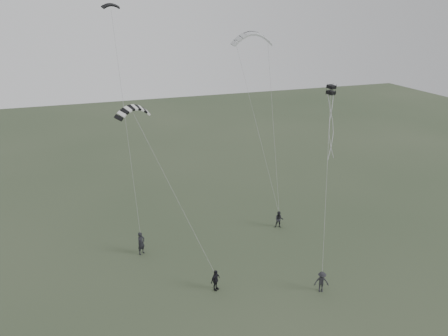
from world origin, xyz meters
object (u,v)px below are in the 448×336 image
object	(u,v)px
kite_box	(331,90)
flyer_far	(322,282)
flyer_left	(141,243)
kite_striped	(133,108)
flyer_right	(279,220)
kite_pale_large	(252,34)
flyer_center	(216,280)
kite_dark_small	(111,5)

from	to	relation	value
kite_box	flyer_far	bearing A→B (deg)	-142.97
flyer_left	kite_striped	xyz separation A→B (m)	(0.14, 0.07, 11.42)
flyer_right	kite_pale_large	xyz separation A→B (m)	(0.53, 8.62, 16.08)
flyer_far	kite_striped	distance (m)	18.78
flyer_far	kite_pale_large	distance (m)	24.54
flyer_right	kite_striped	size ratio (longest dim) A/B	0.58
flyer_center	kite_box	bearing A→B (deg)	-15.79
flyer_left	flyer_far	bearing A→B (deg)	-73.59
flyer_right	kite_pale_large	distance (m)	18.26
flyer_center	flyer_right	bearing A→B (deg)	6.63
kite_dark_small	kite_striped	size ratio (longest dim) A/B	0.50
flyer_left	kite_striped	world-z (taller)	kite_striped
flyer_center	flyer_far	bearing A→B (deg)	-53.75
flyer_center	kite_striped	distance (m)	14.06
kite_dark_small	kite_striped	distance (m)	8.78
flyer_right	kite_pale_large	size ratio (longest dim) A/B	0.39
flyer_left	flyer_far	size ratio (longest dim) A/B	1.22
kite_dark_small	flyer_far	bearing A→B (deg)	-64.88
kite_pale_large	flyer_right	bearing A→B (deg)	-89.47
flyer_left	kite_pale_large	distance (m)	22.65
flyer_left	flyer_right	size ratio (longest dim) A/B	1.22
kite_dark_small	kite_pale_large	distance (m)	14.48
flyer_right	flyer_far	xyz separation A→B (m)	(-1.39, -9.81, -0.00)
flyer_left	flyer_right	bearing A→B (deg)	-32.43
flyer_far	kite_dark_small	bearing A→B (deg)	150.15
kite_striped	kite_dark_small	bearing A→B (deg)	69.81
kite_pale_large	flyer_center	bearing A→B (deg)	-116.00
flyer_right	kite_box	distance (m)	13.36
kite_dark_small	kite_pale_large	world-z (taller)	kite_dark_small
kite_box	kite_pale_large	bearing A→B (deg)	72.18
kite_box	flyer_right	bearing A→B (deg)	92.14
flyer_center	kite_pale_large	size ratio (longest dim) A/B	0.39
kite_pale_large	kite_box	size ratio (longest dim) A/B	6.07
flyer_left	flyer_center	xyz separation A→B (m)	(4.29, -6.72, -0.17)
kite_pale_large	kite_striped	distance (m)	16.59
flyer_left	kite_dark_small	size ratio (longest dim) A/B	1.41
flyer_far	kite_dark_small	distance (m)	26.51
kite_striped	kite_pale_large	bearing A→B (deg)	8.55
kite_dark_small	kite_box	size ratio (longest dim) A/B	2.05
kite_dark_small	kite_striped	bearing A→B (deg)	-98.52
flyer_left	flyer_center	bearing A→B (deg)	-91.59
flyer_left	kite_box	bearing A→B (deg)	-47.38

